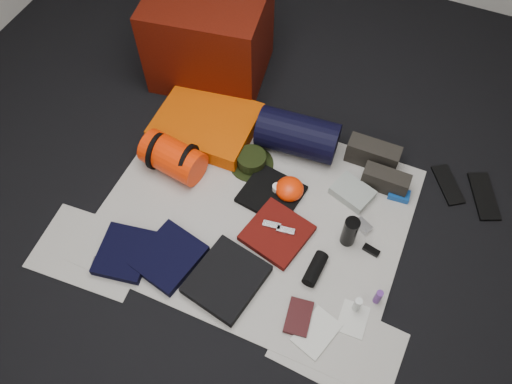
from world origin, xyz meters
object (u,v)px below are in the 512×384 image
at_px(compact_camera, 363,226).
at_px(red_cabinet, 209,37).
at_px(stuff_sack, 173,157).
at_px(water_bottle, 350,232).
at_px(paperback_book, 299,317).
at_px(navy_duffel, 298,135).
at_px(sleeping_pad, 206,123).

bearing_deg(compact_camera, red_cabinet, 176.18).
relative_size(stuff_sack, water_bottle, 1.75).
relative_size(compact_camera, paperback_book, 0.50).
relative_size(water_bottle, paperback_book, 1.10).
bearing_deg(compact_camera, water_bottle, -89.74).
xyz_separation_m(stuff_sack, navy_duffel, (0.59, 0.42, 0.02)).
bearing_deg(sleeping_pad, red_cabinet, 112.27).
bearing_deg(paperback_book, compact_camera, 69.16).
xyz_separation_m(stuff_sack, compact_camera, (1.11, 0.06, -0.08)).
distance_m(red_cabinet, stuff_sack, 0.83).
xyz_separation_m(red_cabinet, compact_camera, (1.26, -0.74, -0.26)).
bearing_deg(paperback_book, navy_duffel, 103.74).
bearing_deg(compact_camera, stuff_sack, -150.49).
xyz_separation_m(compact_camera, paperback_book, (-0.14, -0.60, -0.01)).
height_order(compact_camera, paperback_book, compact_camera).
distance_m(water_bottle, paperback_book, 0.51).
bearing_deg(water_bottle, paperback_book, -99.79).
bearing_deg(sleeping_pad, stuff_sack, -96.53).
relative_size(red_cabinet, navy_duffel, 1.49).
bearing_deg(sleeping_pad, water_bottle, -20.61).
distance_m(sleeping_pad, stuff_sack, 0.34).
relative_size(navy_duffel, compact_camera, 5.09).
relative_size(sleeping_pad, paperback_book, 3.20).
distance_m(sleeping_pad, navy_duffel, 0.56).
relative_size(stuff_sack, compact_camera, 3.83).
height_order(stuff_sack, paperback_book, stuff_sack).
relative_size(navy_duffel, water_bottle, 2.33).
height_order(red_cabinet, stuff_sack, red_cabinet).
xyz_separation_m(sleeping_pad, stuff_sack, (-0.04, -0.34, 0.05)).
bearing_deg(paperback_book, water_bottle, 72.29).
relative_size(stuff_sack, navy_duffel, 0.75).
relative_size(navy_duffel, paperback_book, 2.57).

